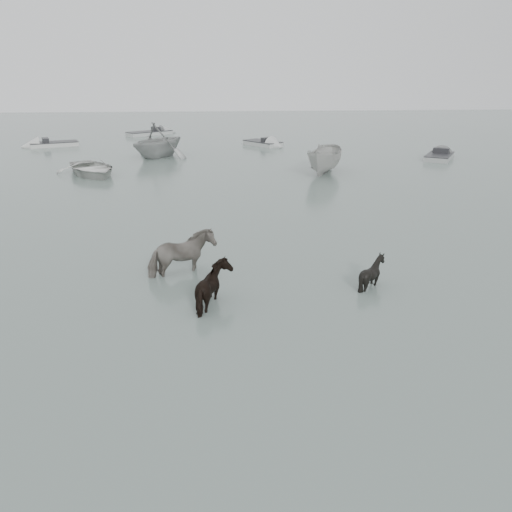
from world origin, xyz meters
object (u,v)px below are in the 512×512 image
pony_pinto (181,248)px  pony_dark (215,280)px  pony_black (372,267)px  rowboat_lead (91,167)px

pony_pinto → pony_dark: size_ratio=1.42×
pony_dark → pony_black: pony_dark is taller
rowboat_lead → pony_black: bearing=-86.4°
pony_black → pony_dark: bearing=98.3°
pony_dark → pony_black: bearing=-87.7°
pony_pinto → rowboat_lead: (-6.52, 16.75, -0.38)m
pony_dark → rowboat_lead: (-7.58, 19.06, -0.23)m
pony_pinto → rowboat_lead: size_ratio=0.43×
pony_pinto → pony_black: (5.74, -1.40, -0.29)m
pony_black → rowboat_lead: size_ratio=0.25×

